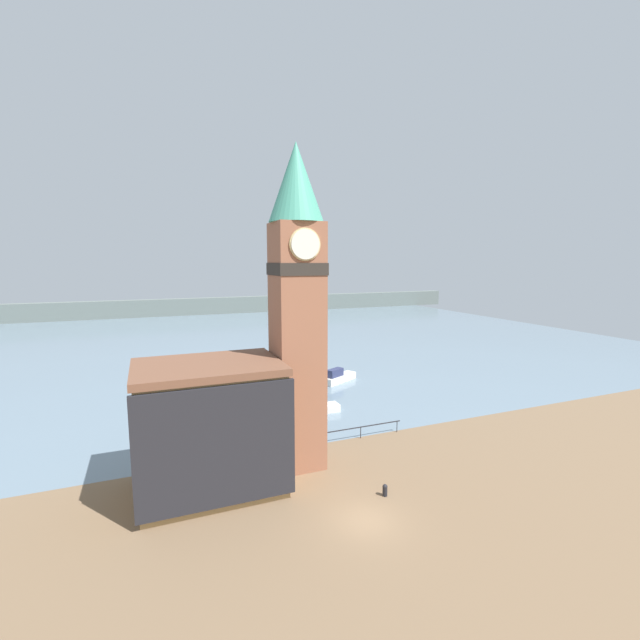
# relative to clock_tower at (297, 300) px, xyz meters

# --- Properties ---
(ground_plane) EXTENTS (160.00, 160.00, 0.00)m
(ground_plane) POSITION_rel_clock_tower_xyz_m (1.39, -8.68, -13.05)
(ground_plane) COLOR brown
(water) EXTENTS (160.00, 120.00, 0.00)m
(water) POSITION_rel_clock_tower_xyz_m (1.39, 62.81, -13.05)
(water) COLOR slate
(water) RESTS_ON ground_plane
(far_shoreline) EXTENTS (180.00, 3.00, 5.00)m
(far_shoreline) POSITION_rel_clock_tower_xyz_m (1.39, 102.81, -10.55)
(far_shoreline) COLOR slate
(far_shoreline) RESTS_ON water
(pier_railing) EXTENTS (8.30, 0.08, 1.09)m
(pier_railing) POSITION_rel_clock_tower_xyz_m (6.92, 2.56, -12.12)
(pier_railing) COLOR #232328
(pier_railing) RESTS_ON ground_plane
(clock_tower) EXTENTS (4.08, 4.08, 24.55)m
(clock_tower) POSITION_rel_clock_tower_xyz_m (0.00, 0.00, 0.00)
(clock_tower) COLOR #935B42
(clock_tower) RESTS_ON ground_plane
(pier_building) EXTENTS (9.97, 7.47, 9.05)m
(pier_building) POSITION_rel_clock_tower_xyz_m (-6.86, -1.11, -8.51)
(pier_building) COLOR #A88451
(pier_building) RESTS_ON ground_plane
(boat_near) EXTENTS (4.95, 1.73, 1.50)m
(boat_near) POSITION_rel_clock_tower_xyz_m (5.46, 10.23, -12.49)
(boat_near) COLOR silver
(boat_near) RESTS_ON water
(boat_far) EXTENTS (5.57, 3.88, 1.94)m
(boat_far) POSITION_rel_clock_tower_xyz_m (12.66, 19.94, -12.34)
(boat_far) COLOR silver
(boat_far) RESTS_ON water
(mooring_bollard_near) EXTENTS (0.35, 0.35, 0.85)m
(mooring_bollard_near) POSITION_rel_clock_tower_xyz_m (3.96, -6.69, -12.59)
(mooring_bollard_near) COLOR black
(mooring_bollard_near) RESTS_ON ground_plane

